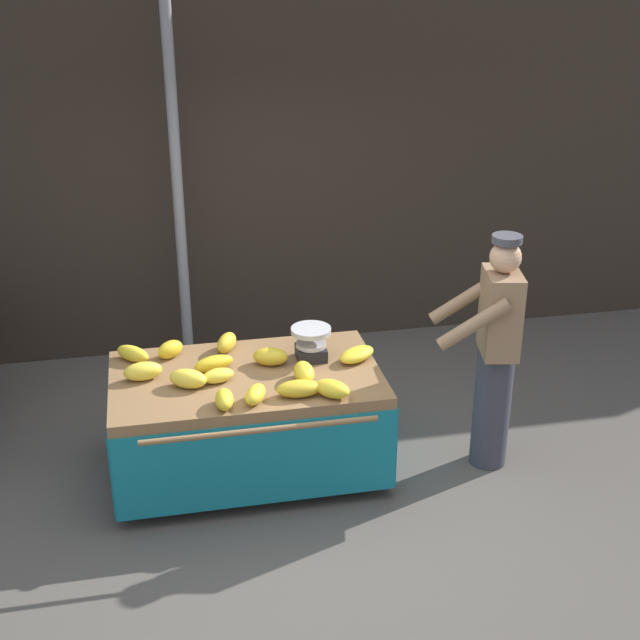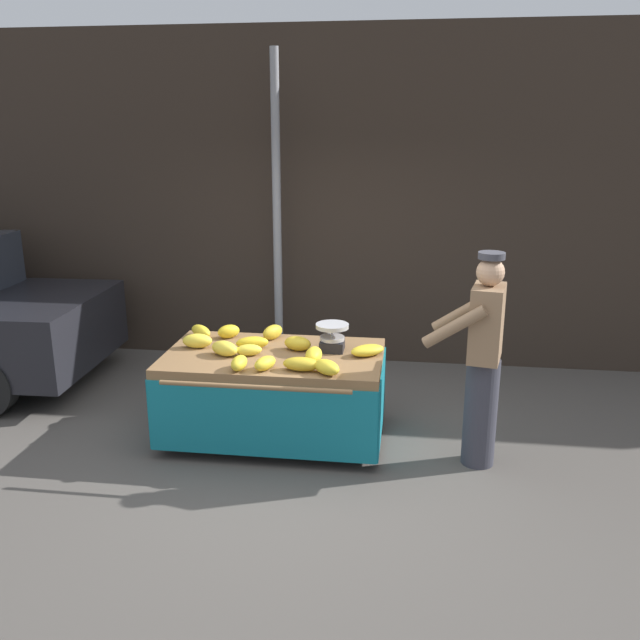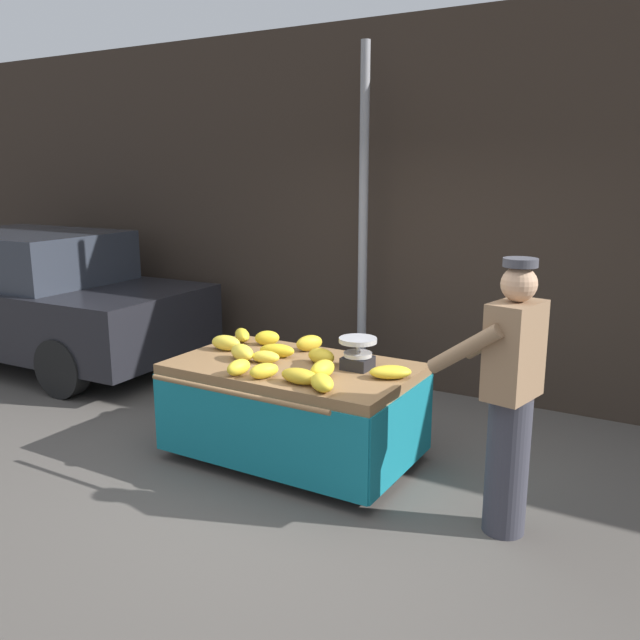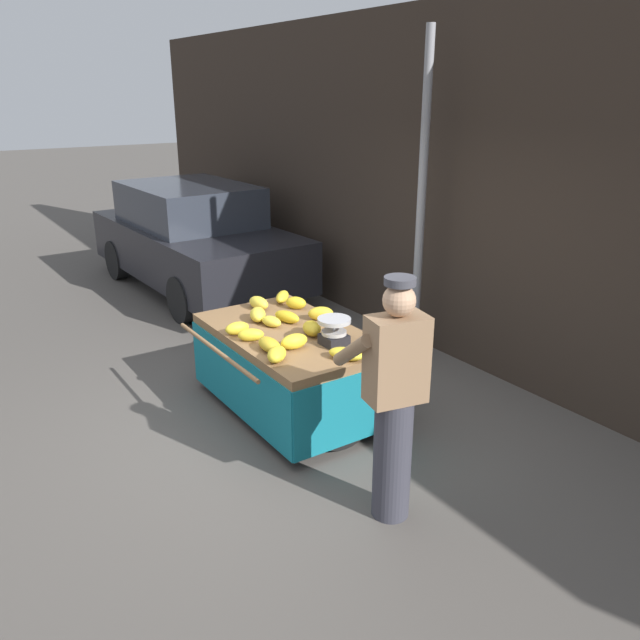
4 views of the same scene
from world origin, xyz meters
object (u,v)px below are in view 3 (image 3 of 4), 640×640
banana_bunch_2 (309,343)px  banana_bunch_8 (267,338)px  banana_bunch_0 (264,371)px  banana_bunch_11 (226,343)px  street_pole (363,224)px  banana_bunch_3 (322,383)px  banana_bunch_12 (266,357)px  parked_car (38,298)px  banana_bunch_1 (239,367)px  banana_cart (293,389)px  banana_bunch_10 (242,352)px  banana_bunch_6 (300,376)px  banana_bunch_5 (323,369)px  vendor_person (509,398)px  banana_bunch_7 (321,356)px  weighing_scale (358,353)px  banana_bunch_9 (242,335)px  banana_bunch_13 (390,372)px  banana_bunch_4 (277,351)px

banana_bunch_2 → banana_bunch_8: banana_bunch_2 is taller
banana_bunch_0 → banana_bunch_11: bearing=146.8°
street_pole → banana_bunch_11: (-0.37, -1.71, -0.85)m
banana_bunch_3 → banana_bunch_12: 0.78m
parked_car → banana_bunch_1: bearing=-17.9°
banana_bunch_1 → banana_bunch_8: size_ratio=1.06×
banana_bunch_1 → banana_bunch_3: 0.69m
banana_cart → banana_bunch_10: bearing=-164.3°
banana_bunch_0 → banana_bunch_6: size_ratio=0.76×
banana_bunch_5 → vendor_person: (1.32, -0.05, 0.04)m
banana_bunch_10 → banana_cart: bearing=15.7°
street_pole → banana_bunch_3: 2.49m
banana_bunch_1 → banana_bunch_7: size_ratio=0.90×
banana_bunch_0 → banana_bunch_8: 0.91m
vendor_person → banana_bunch_3: bearing=-170.4°
weighing_scale → banana_bunch_7: weighing_scale is taller
banana_bunch_2 → banana_bunch_9: 0.66m
banana_bunch_8 → banana_bunch_11: 0.36m
banana_bunch_3 → vendor_person: vendor_person is taller
banana_bunch_7 → banana_bunch_8: (-0.67, 0.25, 0.00)m
banana_bunch_3 → banana_bunch_7: size_ratio=1.02×
banana_bunch_2 → banana_bunch_12: bearing=-103.0°
banana_bunch_3 → banana_bunch_12: banana_bunch_3 is taller
banana_cart → banana_bunch_10: 0.49m
weighing_scale → banana_bunch_2: (-0.56, 0.24, -0.05)m
banana_bunch_0 → banana_bunch_6: (0.28, 0.02, -0.00)m
banana_bunch_0 → banana_bunch_2: banana_bunch_2 is taller
banana_cart → banana_bunch_8: bearing=143.3°
weighing_scale → banana_bunch_2: size_ratio=1.19×
banana_bunch_6 → parked_car: 4.48m
banana_bunch_11 → weighing_scale: bearing=4.2°
banana_cart → banana_bunch_6: size_ratio=6.29×
banana_bunch_3 → banana_bunch_11: bearing=157.8°
banana_bunch_9 → banana_bunch_11: (0.07, -0.31, 0.01)m
weighing_scale → banana_bunch_5: 0.35m
banana_cart → weighing_scale: 0.59m
banana_bunch_6 → banana_bunch_8: bearing=136.7°
banana_bunch_6 → banana_bunch_10: (-0.69, 0.27, 0.01)m
banana_bunch_11 → banana_bunch_13: banana_bunch_11 is taller
street_pole → banana_bunch_4: 1.88m
banana_bunch_0 → banana_cart: bearing=92.0°
weighing_scale → banana_bunch_7: (-0.29, -0.03, -0.06)m
banana_bunch_8 → parked_car: parked_car is taller
banana_bunch_1 → banana_bunch_6: (0.48, 0.05, -0.00)m
banana_bunch_11 → parked_car: bearing=167.2°
banana_bunch_6 → banana_bunch_12: size_ratio=1.35×
banana_bunch_4 → banana_bunch_5: bearing=-25.7°
banana_bunch_4 → banana_bunch_7: size_ratio=1.15×
banana_bunch_6 → banana_bunch_12: bearing=148.9°
banana_bunch_4 → banana_bunch_10: size_ratio=1.08×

